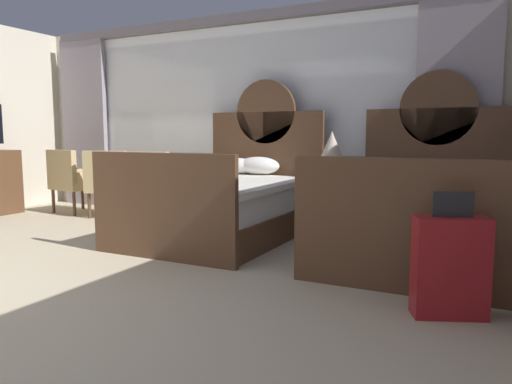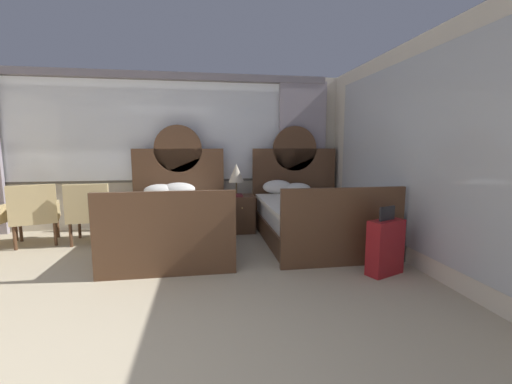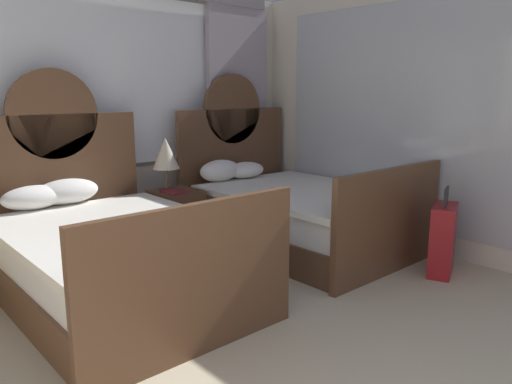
{
  "view_description": "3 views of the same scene",
  "coord_description": "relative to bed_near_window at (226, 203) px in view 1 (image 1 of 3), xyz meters",
  "views": [
    {
      "loc": [
        3.15,
        -1.43,
        1.12
      ],
      "look_at": [
        1.13,
        2.62,
        0.58
      ],
      "focal_mm": 33.91,
      "sensor_mm": 36.0,
      "label": 1
    },
    {
      "loc": [
        0.92,
        -1.62,
        1.43
      ],
      "look_at": [
        1.66,
        2.94,
        0.79
      ],
      "focal_mm": 23.04,
      "sensor_mm": 36.0,
      "label": 2
    },
    {
      "loc": [
        -1.06,
        -0.31,
        1.59
      ],
      "look_at": [
        1.38,
        2.43,
        0.84
      ],
      "focal_mm": 34.2,
      "sensor_mm": 36.0,
      "label": 3
    }
  ],
  "objects": [
    {
      "name": "table_lamp_on_nightstand",
      "position": [
        0.97,
        0.74,
        0.62
      ],
      "size": [
        0.27,
        0.27,
        0.53
      ],
      "color": "brown",
      "rests_on": "nightstand_between_beds"
    },
    {
      "name": "nightstand_between_beds",
      "position": [
        1.03,
        0.68,
        -0.06
      ],
      "size": [
        0.44,
        0.47,
        0.62
      ],
      "color": "brown",
      "rests_on": "ground_plane"
    },
    {
      "name": "armchair_by_window_centre",
      "position": [
        -2.01,
        0.39,
        0.12
      ],
      "size": [
        0.74,
        0.74,
        0.9
      ],
      "color": "tan",
      "rests_on": "ground_plane"
    },
    {
      "name": "book_on_nightstand",
      "position": [
        0.96,
        0.59,
        0.27
      ],
      "size": [
        0.18,
        0.26,
        0.03
      ],
      "color": "maroon",
      "rests_on": "nightstand_between_beds"
    },
    {
      "name": "wall_back_window",
      "position": [
        -0.5,
        1.24,
        1.08
      ],
      "size": [
        6.79,
        0.22,
        2.7
      ],
      "color": "beige",
      "rests_on": "ground_plane"
    },
    {
      "name": "suitcase_on_floor",
      "position": [
        2.43,
        -1.46,
        -0.05
      ],
      "size": [
        0.47,
        0.34,
        0.78
      ],
      "color": "maroon",
      "rests_on": "ground_plane"
    },
    {
      "name": "bed_near_mirror",
      "position": [
        2.05,
        -0.0,
        -0.0
      ],
      "size": [
        1.54,
        2.23,
        1.8
      ],
      "color": "brown",
      "rests_on": "ground_plane"
    },
    {
      "name": "armchair_by_window_left",
      "position": [
        -1.26,
        0.38,
        0.12
      ],
      "size": [
        0.64,
        0.64,
        0.9
      ],
      "color": "tan",
      "rests_on": "ground_plane"
    },
    {
      "name": "bed_near_window",
      "position": [
        0.0,
        0.0,
        0.0
      ],
      "size": [
        1.54,
        2.23,
        1.8
      ],
      "color": "brown",
      "rests_on": "ground_plane"
    },
    {
      "name": "armchair_by_window_right",
      "position": [
        -2.72,
        0.39,
        0.12
      ],
      "size": [
        0.66,
        0.66,
        0.9
      ],
      "color": "tan",
      "rests_on": "ground_plane"
    }
  ]
}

